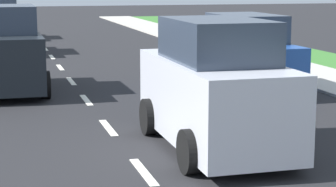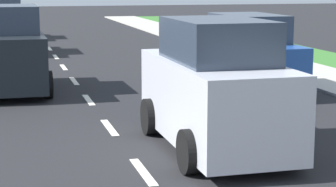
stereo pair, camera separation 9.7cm
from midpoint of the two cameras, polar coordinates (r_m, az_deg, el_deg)
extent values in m
plane|color=black|center=(24.45, -10.66, 3.34)|extent=(96.00, 96.00, 0.00)
cube|color=silver|center=(9.56, -2.51, -7.11)|extent=(0.14, 1.40, 0.01)
cube|color=silver|center=(12.40, -5.65, -3.10)|extent=(0.14, 1.40, 0.01)
cube|color=silver|center=(15.30, -7.60, -0.60)|extent=(0.14, 1.40, 0.01)
cube|color=silver|center=(18.24, -8.92, 1.11)|extent=(0.14, 1.40, 0.01)
cube|color=silver|center=(21.19, -9.87, 2.34)|extent=(0.14, 1.40, 0.01)
cube|color=silver|center=(24.15, -10.60, 3.27)|extent=(0.14, 1.40, 0.01)
cube|color=silver|center=(27.12, -11.16, 3.99)|extent=(0.14, 1.40, 0.01)
cube|color=silver|center=(30.10, -11.61, 4.57)|extent=(0.14, 1.40, 0.01)
cube|color=silver|center=(33.08, -11.99, 5.05)|extent=(0.14, 1.40, 0.01)
cube|color=silver|center=(36.07, -12.30, 5.45)|extent=(0.14, 1.40, 0.01)
cube|color=silver|center=(39.05, -12.56, 5.78)|extent=(0.14, 1.40, 0.01)
cube|color=silver|center=(42.04, -12.79, 6.07)|extent=(0.14, 1.40, 0.01)
cube|color=silver|center=(45.03, -12.99, 6.32)|extent=(0.14, 1.40, 0.01)
cube|color=silver|center=(48.02, -13.16, 6.54)|extent=(0.14, 1.40, 0.01)
cube|color=silver|center=(51.02, -13.31, 6.73)|extent=(0.14, 1.40, 0.01)
cube|color=#1E4799|center=(16.62, 6.67, 2.84)|extent=(1.60, 4.30, 1.12)
cube|color=#2D3847|center=(16.43, 6.87, 5.94)|extent=(1.41, 2.36, 0.70)
cylinder|color=black|center=(17.63, 2.53, 2.01)|extent=(0.22, 0.68, 0.68)
cylinder|color=black|center=(18.21, 7.46, 2.20)|extent=(0.22, 0.68, 0.68)
cylinder|color=black|center=(15.15, 5.65, 0.62)|extent=(0.22, 0.68, 0.68)
cylinder|color=black|center=(15.82, 11.22, 0.88)|extent=(0.22, 0.68, 0.68)
cylinder|color=black|center=(31.26, -13.50, 5.32)|extent=(0.22, 0.68, 0.68)
cylinder|color=black|center=(33.76, -13.67, 5.65)|extent=(0.22, 0.68, 0.68)
cylinder|color=black|center=(24.61, -13.20, 4.08)|extent=(0.22, 0.68, 0.68)
cylinder|color=black|center=(27.18, -13.44, 4.63)|extent=(0.22, 0.68, 0.68)
cube|color=silver|center=(10.71, 3.92, -0.57)|extent=(1.62, 4.08, 1.34)
cube|color=#2D3847|center=(10.47, 4.18, 4.84)|extent=(1.42, 2.24, 0.70)
cylinder|color=black|center=(11.77, -1.98, -2.11)|extent=(0.22, 0.68, 0.68)
cylinder|color=black|center=(12.25, 5.59, -1.66)|extent=(0.22, 0.68, 0.68)
cylinder|color=black|center=(9.40, 1.66, -5.28)|extent=(0.22, 0.68, 0.68)
cylinder|color=black|center=(10.00, 10.81, -4.51)|extent=(0.22, 0.68, 0.68)
cube|color=black|center=(16.77, -14.71, 3.03)|extent=(1.77, 3.99, 1.34)
cube|color=#2D3847|center=(16.78, -14.87, 6.53)|extent=(1.56, 2.19, 0.70)
cylinder|color=black|center=(15.66, -11.23, 0.79)|extent=(0.22, 0.68, 0.68)
cylinder|color=black|center=(18.09, -11.84, 2.02)|extent=(0.22, 0.68, 0.68)
camera|label=1|loc=(0.05, -90.28, -0.05)|focal=67.28mm
camera|label=2|loc=(0.05, 89.72, 0.05)|focal=67.28mm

